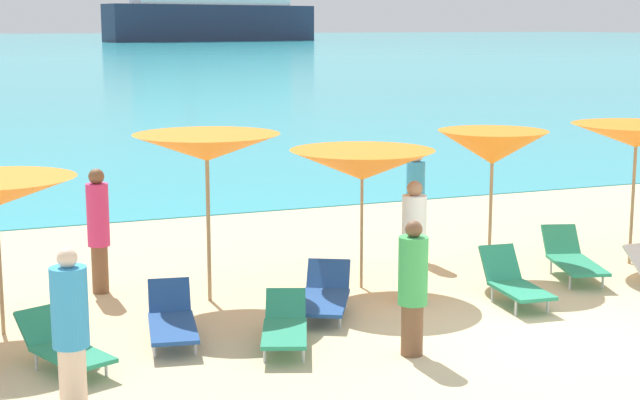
{
  "coord_description": "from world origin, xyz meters",
  "views": [
    {
      "loc": [
        -7.0,
        -9.63,
        3.88
      ],
      "look_at": [
        -1.44,
        4.16,
        1.2
      ],
      "focal_mm": 54.66,
      "sensor_mm": 36.0,
      "label": 1
    }
  ],
  "objects_px": {
    "umbrella_1": "(207,148)",
    "lounge_chair_1": "(63,346)",
    "beachgoer_4": "(70,325)",
    "cruise_ship": "(213,6)",
    "umbrella_4": "(636,136)",
    "lounge_chair_3": "(172,319)",
    "umbrella_3": "(493,148)",
    "beachgoer_2": "(415,200)",
    "umbrella_2": "(362,165)",
    "lounge_chair_7": "(572,258)",
    "beachgoer_3": "(413,285)",
    "lounge_chair_4": "(324,295)",
    "lounge_chair_2": "(514,281)",
    "lounge_chair_8": "(285,325)",
    "beachgoer_1": "(414,239)",
    "beachgoer_0": "(98,227)"
  },
  "relations": [
    {
      "from": "umbrella_2",
      "to": "umbrella_3",
      "type": "distance_m",
      "value": 2.29
    },
    {
      "from": "lounge_chair_7",
      "to": "lounge_chair_8",
      "type": "height_order",
      "value": "lounge_chair_7"
    },
    {
      "from": "umbrella_1",
      "to": "beachgoer_1",
      "type": "height_order",
      "value": "umbrella_1"
    },
    {
      "from": "lounge_chair_7",
      "to": "beachgoer_2",
      "type": "bearing_deg",
      "value": 148.52
    },
    {
      "from": "lounge_chair_3",
      "to": "beachgoer_2",
      "type": "relative_size",
      "value": 0.84
    },
    {
      "from": "lounge_chair_8",
      "to": "beachgoer_2",
      "type": "bearing_deg",
      "value": 64.98
    },
    {
      "from": "lounge_chair_1",
      "to": "lounge_chair_4",
      "type": "relative_size",
      "value": 0.9
    },
    {
      "from": "umbrella_3",
      "to": "lounge_chair_3",
      "type": "bearing_deg",
      "value": -164.93
    },
    {
      "from": "lounge_chair_3",
      "to": "umbrella_2",
      "type": "bearing_deg",
      "value": 33.43
    },
    {
      "from": "umbrella_2",
      "to": "cruise_ship",
      "type": "xyz_separation_m",
      "value": [
        58.62,
        215.11,
        6.49
      ]
    },
    {
      "from": "lounge_chair_1",
      "to": "beachgoer_1",
      "type": "height_order",
      "value": "beachgoer_1"
    },
    {
      "from": "umbrella_4",
      "to": "beachgoer_0",
      "type": "bearing_deg",
      "value": 170.04
    },
    {
      "from": "beachgoer_1",
      "to": "cruise_ship",
      "type": "distance_m",
      "value": 223.97
    },
    {
      "from": "umbrella_1",
      "to": "umbrella_2",
      "type": "relative_size",
      "value": 1.04
    },
    {
      "from": "umbrella_3",
      "to": "beachgoer_2",
      "type": "xyz_separation_m",
      "value": [
        -0.73,
        1.16,
        -0.98
      ]
    },
    {
      "from": "umbrella_3",
      "to": "beachgoer_0",
      "type": "bearing_deg",
      "value": 169.78
    },
    {
      "from": "umbrella_4",
      "to": "beachgoer_3",
      "type": "xyz_separation_m",
      "value": [
        -5.41,
        -2.69,
        -1.26
      ]
    },
    {
      "from": "lounge_chair_7",
      "to": "beachgoer_3",
      "type": "bearing_deg",
      "value": -132.69
    },
    {
      "from": "lounge_chair_2",
      "to": "lounge_chair_1",
      "type": "bearing_deg",
      "value": -170.93
    },
    {
      "from": "umbrella_4",
      "to": "lounge_chair_4",
      "type": "xyz_separation_m",
      "value": [
        -5.75,
        -0.73,
        -1.86
      ]
    },
    {
      "from": "lounge_chair_3",
      "to": "lounge_chair_8",
      "type": "height_order",
      "value": "lounge_chair_3"
    },
    {
      "from": "umbrella_4",
      "to": "lounge_chair_3",
      "type": "distance_m",
      "value": 8.22
    },
    {
      "from": "beachgoer_4",
      "to": "beachgoer_3",
      "type": "bearing_deg",
      "value": -41.03
    },
    {
      "from": "umbrella_4",
      "to": "beachgoer_2",
      "type": "bearing_deg",
      "value": 153.72
    },
    {
      "from": "umbrella_4",
      "to": "beachgoer_4",
      "type": "bearing_deg",
      "value": -163.38
    },
    {
      "from": "lounge_chair_3",
      "to": "beachgoer_0",
      "type": "relative_size",
      "value": 0.86
    },
    {
      "from": "lounge_chair_4",
      "to": "beachgoer_1",
      "type": "xyz_separation_m",
      "value": [
        1.36,
        0.01,
        0.67
      ]
    },
    {
      "from": "umbrella_1",
      "to": "lounge_chair_8",
      "type": "relative_size",
      "value": 1.51
    },
    {
      "from": "umbrella_1",
      "to": "lounge_chair_1",
      "type": "height_order",
      "value": "umbrella_1"
    },
    {
      "from": "umbrella_4",
      "to": "lounge_chair_8",
      "type": "height_order",
      "value": "umbrella_4"
    },
    {
      "from": "lounge_chair_2",
      "to": "lounge_chair_4",
      "type": "distance_m",
      "value": 2.72
    },
    {
      "from": "umbrella_3",
      "to": "lounge_chair_2",
      "type": "bearing_deg",
      "value": -110.79
    },
    {
      "from": "lounge_chair_4",
      "to": "beachgoer_0",
      "type": "height_order",
      "value": "beachgoer_0"
    },
    {
      "from": "lounge_chair_7",
      "to": "lounge_chair_8",
      "type": "relative_size",
      "value": 1.11
    },
    {
      "from": "beachgoer_0",
      "to": "beachgoer_2",
      "type": "bearing_deg",
      "value": 165.58
    },
    {
      "from": "umbrella_1",
      "to": "lounge_chair_4",
      "type": "distance_m",
      "value": 2.62
    },
    {
      "from": "beachgoer_1",
      "to": "umbrella_4",
      "type": "bearing_deg",
      "value": -145.88
    },
    {
      "from": "lounge_chair_7",
      "to": "beachgoer_3",
      "type": "distance_m",
      "value": 4.6
    },
    {
      "from": "lounge_chair_7",
      "to": "beachgoer_3",
      "type": "relative_size",
      "value": 1.08
    },
    {
      "from": "lounge_chair_8",
      "to": "lounge_chair_4",
      "type": "bearing_deg",
      "value": 69.96
    },
    {
      "from": "beachgoer_0",
      "to": "beachgoer_3",
      "type": "relative_size",
      "value": 1.13
    },
    {
      "from": "lounge_chair_8",
      "to": "beachgoer_1",
      "type": "height_order",
      "value": "beachgoer_1"
    },
    {
      "from": "beachgoer_4",
      "to": "cruise_ship",
      "type": "xyz_separation_m",
      "value": [
        63.27,
        218.21,
        7.47
      ]
    },
    {
      "from": "umbrella_3",
      "to": "lounge_chair_4",
      "type": "bearing_deg",
      "value": -161.03
    },
    {
      "from": "umbrella_1",
      "to": "beachgoer_0",
      "type": "distance_m",
      "value": 2.09
    },
    {
      "from": "lounge_chair_2",
      "to": "beachgoer_2",
      "type": "distance_m",
      "value": 2.95
    },
    {
      "from": "umbrella_1",
      "to": "beachgoer_4",
      "type": "height_order",
      "value": "umbrella_1"
    },
    {
      "from": "beachgoer_1",
      "to": "beachgoer_2",
      "type": "relative_size",
      "value": 0.93
    },
    {
      "from": "umbrella_3",
      "to": "lounge_chair_7",
      "type": "distance_m",
      "value": 2.11
    },
    {
      "from": "beachgoer_1",
      "to": "umbrella_1",
      "type": "bearing_deg",
      "value": 0.21
    }
  ]
}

